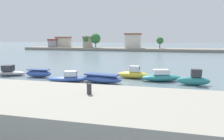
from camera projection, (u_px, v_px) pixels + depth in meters
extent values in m
plane|color=slate|center=(63.00, 100.00, 20.92)|extent=(400.00, 400.00, 0.00)
cube|color=#9E998C|center=(14.00, 110.00, 14.26)|extent=(68.70, 7.29, 2.41)
cylinder|color=#2D2D33|center=(89.00, 89.00, 13.58)|extent=(0.29, 0.29, 0.66)
ellipsoid|color=#9E9EA3|center=(11.00, 73.00, 33.93)|extent=(4.86, 2.68, 0.74)
cube|color=#333338|center=(8.00, 68.00, 33.83)|extent=(1.78, 1.68, 0.88)
cube|color=black|center=(13.00, 67.00, 33.79)|extent=(0.35, 1.23, 0.62)
ellipsoid|color=#3856A8|center=(39.00, 74.00, 32.60)|extent=(4.03, 1.63, 1.05)
cube|color=navy|center=(38.00, 70.00, 32.51)|extent=(3.23, 1.36, 0.13)
ellipsoid|color=#3856A8|center=(68.00, 79.00, 29.43)|extent=(5.83, 3.59, 0.74)
cube|color=silver|center=(71.00, 73.00, 29.34)|extent=(1.89, 1.65, 0.67)
cube|color=black|center=(77.00, 73.00, 29.38)|extent=(0.41, 1.08, 0.47)
ellipsoid|color=#3856A8|center=(102.00, 79.00, 28.65)|extent=(5.76, 2.57, 0.96)
cube|color=navy|center=(102.00, 75.00, 28.56)|extent=(4.62, 2.13, 0.18)
ellipsoid|color=yellow|center=(133.00, 75.00, 31.77)|extent=(4.63, 1.80, 0.98)
cube|color=silver|center=(135.00, 69.00, 31.58)|extent=(1.42, 0.99, 0.80)
cube|color=black|center=(139.00, 68.00, 31.39)|extent=(0.09, 0.88, 0.56)
ellipsoid|color=teal|center=(161.00, 78.00, 29.65)|extent=(5.64, 3.34, 0.95)
cube|color=silver|center=(161.00, 72.00, 29.52)|extent=(2.27, 1.68, 0.63)
cube|color=black|center=(168.00, 71.00, 29.55)|extent=(0.37, 1.02, 0.44)
ellipsoid|color=teal|center=(193.00, 81.00, 27.14)|extent=(4.00, 1.26, 1.07)
cube|color=#333338|center=(196.00, 73.00, 26.93)|extent=(1.21, 0.85, 0.93)
cube|color=black|center=(201.00, 72.00, 26.79)|extent=(0.10, 0.74, 0.65)
sphere|color=yellow|center=(219.00, 96.00, 21.62)|extent=(0.36, 0.36, 0.36)
cube|color=gray|center=(145.00, 50.00, 93.14)|extent=(107.88, 11.81, 1.17)
cube|color=#99939E|center=(54.00, 44.00, 102.70)|extent=(3.98, 3.66, 3.05)
cube|color=brown|center=(54.00, 40.00, 102.42)|extent=(4.38, 4.03, 0.70)
cube|color=beige|center=(64.00, 43.00, 102.83)|extent=(6.50, 3.18, 4.09)
cube|color=#995B42|center=(63.00, 37.00, 102.48)|extent=(7.15, 3.50, 0.70)
cube|color=#B2A38E|center=(88.00, 43.00, 99.94)|extent=(3.42, 3.77, 4.18)
cube|color=#995B42|center=(88.00, 37.00, 99.58)|extent=(3.76, 4.15, 0.70)
cube|color=beige|center=(133.00, 41.00, 93.82)|extent=(6.34, 4.11, 5.56)
cube|color=#995B42|center=(133.00, 34.00, 93.35)|extent=(6.97, 4.52, 0.70)
cylinder|color=brown|center=(96.00, 45.00, 97.01)|extent=(0.36, 0.36, 2.26)
sphere|color=#2D6B33|center=(96.00, 38.00, 96.58)|extent=(4.40, 4.40, 4.40)
cylinder|color=brown|center=(87.00, 45.00, 99.01)|extent=(0.36, 0.36, 2.55)
sphere|color=#2D6B33|center=(86.00, 39.00, 98.65)|extent=(2.94, 2.94, 2.94)
cylinder|color=brown|center=(160.00, 46.00, 91.14)|extent=(0.36, 0.36, 2.05)
sphere|color=#2D6B33|center=(160.00, 41.00, 90.81)|extent=(2.91, 2.91, 2.91)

